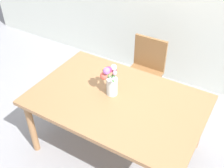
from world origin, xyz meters
The scene contains 4 objects.
ground_plane centered at (0.00, 0.00, 0.00)m, with size 12.00×12.00×0.00m, color #939399.
dining_table centered at (0.00, 0.00, 0.65)m, with size 1.68×1.10×0.73m.
chair_far centered at (-0.10, 0.89, 0.52)m, with size 0.42×0.42×0.90m.
flower_vase centered at (-0.10, 0.04, 0.89)m, with size 0.21×0.21×0.31m.
Camera 1 is at (0.99, -1.76, 2.46)m, focal length 43.89 mm.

